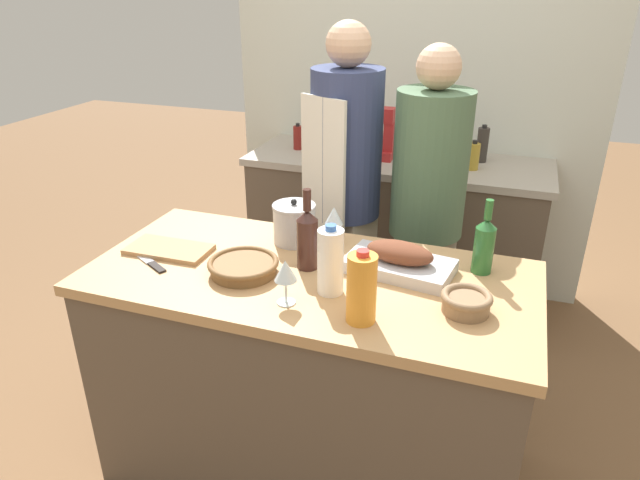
% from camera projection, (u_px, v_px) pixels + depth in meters
% --- Properties ---
extents(ground_plane, '(12.00, 12.00, 0.00)m').
position_uv_depth(ground_plane, '(311.00, 463.00, 2.40)').
color(ground_plane, brown).
extents(kitchen_island, '(1.58, 0.75, 0.91)m').
position_uv_depth(kitchen_island, '(310.00, 376.00, 2.20)').
color(kitchen_island, brown).
rests_on(kitchen_island, ground_plane).
extents(back_counter, '(1.71, 0.60, 0.91)m').
position_uv_depth(back_counter, '(393.00, 232.00, 3.43)').
color(back_counter, brown).
rests_on(back_counter, ground_plane).
extents(back_wall, '(2.21, 0.10, 2.55)m').
position_uv_depth(back_wall, '(414.00, 84.00, 3.39)').
color(back_wall, silver).
rests_on(back_wall, ground_plane).
extents(roasting_pan, '(0.40, 0.26, 0.11)m').
position_uv_depth(roasting_pan, '(399.00, 261.00, 2.01)').
color(roasting_pan, '#BCBCC1').
rests_on(roasting_pan, kitchen_island).
extents(wicker_basket, '(0.25, 0.25, 0.05)m').
position_uv_depth(wicker_basket, '(243.00, 266.00, 2.00)').
color(wicker_basket, brown).
rests_on(wicker_basket, kitchen_island).
extents(cutting_board, '(0.32, 0.17, 0.02)m').
position_uv_depth(cutting_board, '(169.00, 249.00, 2.17)').
color(cutting_board, '#AD7F51').
rests_on(cutting_board, kitchen_island).
extents(stock_pot, '(0.17, 0.17, 0.18)m').
position_uv_depth(stock_pot, '(294.00, 223.00, 2.22)').
color(stock_pot, '#B7B7BC').
rests_on(stock_pot, kitchen_island).
extents(mixing_bowl, '(0.16, 0.16, 0.06)m').
position_uv_depth(mixing_bowl, '(466.00, 302.00, 1.77)').
color(mixing_bowl, '#846647').
rests_on(mixing_bowl, kitchen_island).
extents(juice_jug, '(0.09, 0.09, 0.24)m').
position_uv_depth(juice_jug, '(362.00, 288.00, 1.69)').
color(juice_jug, orange).
rests_on(juice_jug, kitchen_island).
extents(milk_jug, '(0.09, 0.09, 0.24)m').
position_uv_depth(milk_jug, '(331.00, 261.00, 1.85)').
color(milk_jug, white).
rests_on(milk_jug, kitchen_island).
extents(wine_bottle_green, '(0.08, 0.08, 0.30)m').
position_uv_depth(wine_bottle_green, '(307.00, 238.00, 2.00)').
color(wine_bottle_green, '#381E19').
rests_on(wine_bottle_green, kitchen_island).
extents(wine_bottle_dark, '(0.07, 0.07, 0.27)m').
position_uv_depth(wine_bottle_dark, '(484.00, 244.00, 1.98)').
color(wine_bottle_dark, '#28662D').
rests_on(wine_bottle_dark, kitchen_island).
extents(wine_glass_left, '(0.07, 0.07, 0.15)m').
position_uv_depth(wine_glass_left, '(334.00, 217.00, 2.20)').
color(wine_glass_left, silver).
rests_on(wine_glass_left, kitchen_island).
extents(wine_glass_right, '(0.07, 0.07, 0.15)m').
position_uv_depth(wine_glass_right, '(286.00, 272.00, 1.78)').
color(wine_glass_right, silver).
rests_on(wine_glass_right, kitchen_island).
extents(knife_chef, '(0.23, 0.15, 0.01)m').
position_uv_depth(knife_chef, '(148.00, 261.00, 2.09)').
color(knife_chef, '#B7B7BC').
rests_on(knife_chef, kitchen_island).
extents(stand_mixer, '(0.18, 0.14, 0.29)m').
position_uv_depth(stand_mixer, '(379.00, 137.00, 3.21)').
color(stand_mixer, '#B22323').
rests_on(stand_mixer, back_counter).
extents(condiment_bottle_tall, '(0.06, 0.06, 0.16)m').
position_uv_depth(condiment_bottle_tall, '(473.00, 156.00, 3.04)').
color(condiment_bottle_tall, '#B28E2D').
rests_on(condiment_bottle_tall, back_counter).
extents(condiment_bottle_short, '(0.05, 0.05, 0.16)m').
position_uv_depth(condiment_bottle_short, '(298.00, 137.00, 3.40)').
color(condiment_bottle_short, maroon).
rests_on(condiment_bottle_short, back_counter).
extents(condiment_bottle_extra, '(0.06, 0.06, 0.21)m').
position_uv_depth(condiment_bottle_extra, '(482.00, 145.00, 3.16)').
color(condiment_bottle_extra, '#332D28').
rests_on(condiment_bottle_extra, back_counter).
extents(person_cook_aproned, '(0.35, 0.37, 1.69)m').
position_uv_depth(person_cook_aproned, '(345.00, 189.00, 2.70)').
color(person_cook_aproned, beige).
rests_on(person_cook_aproned, ground_plane).
extents(person_cook_guest, '(0.33, 0.33, 1.62)m').
position_uv_depth(person_cook_guest, '(427.00, 209.00, 2.60)').
color(person_cook_guest, beige).
rests_on(person_cook_guest, ground_plane).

